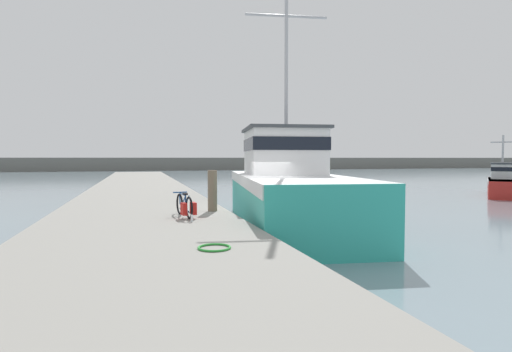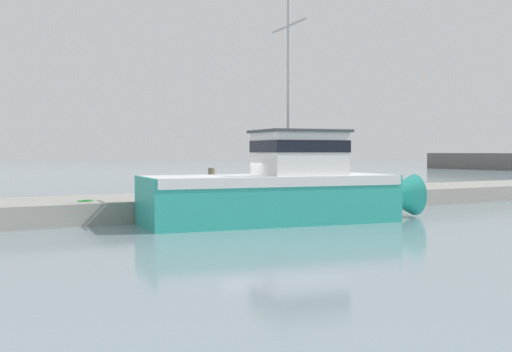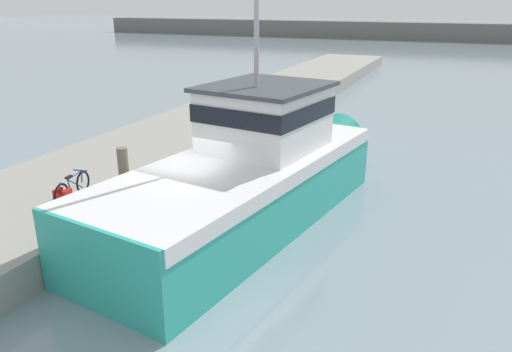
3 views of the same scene
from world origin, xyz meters
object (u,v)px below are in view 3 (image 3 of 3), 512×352
at_px(fishing_boat_main, 252,170).
at_px(bicycle_touring, 69,190).
at_px(water_bottle_by_bike, 46,211).
at_px(mooring_post, 124,170).

distance_m(fishing_boat_main, bicycle_touring, 5.15).
bearing_deg(water_bottle_by_bike, bicycle_touring, 93.25).
height_order(mooring_post, water_bottle_by_bike, mooring_post).
bearing_deg(water_bottle_by_bike, mooring_post, 65.52).
bearing_deg(fishing_boat_main, bicycle_touring, -137.61).
height_order(bicycle_touring, water_bottle_by_bike, bicycle_touring).
relative_size(bicycle_touring, water_bottle_by_bike, 8.23).
distance_m(bicycle_touring, mooring_post, 1.56).
height_order(fishing_boat_main, bicycle_touring, fishing_boat_main).
bearing_deg(mooring_post, water_bottle_by_bike, -114.48).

